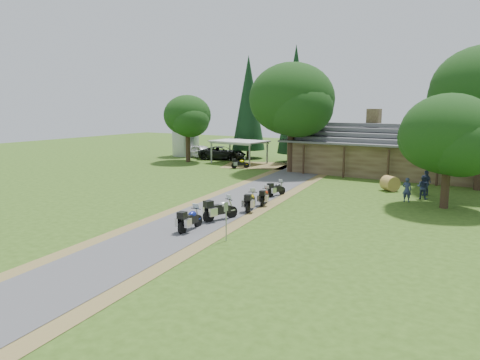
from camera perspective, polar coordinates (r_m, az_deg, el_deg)
The scene contains 23 objects.
ground at distance 27.77m, azimuth -5.18°, elevation -4.77°, with size 120.00×120.00×0.00m, color #304F16.
driveway at distance 31.24m, azimuth -1.49°, elevation -3.14°, with size 46.00×46.00×0.00m, color #444446.
lodge at distance 46.82m, azimuth 19.05°, elevation 3.57°, with size 21.40×9.40×4.90m, color brown, non-canonical shape.
silo at distance 60.88m, azimuth -6.68°, elevation 6.25°, with size 3.46×3.46×7.03m, color gray.
carport at distance 52.94m, azimuth -0.10°, elevation 3.44°, with size 5.95×3.97×2.58m, color silver, non-canonical shape.
car_white_sedan at distance 58.23m, azimuth -4.66°, elevation 3.67°, with size 6.06×2.56×2.02m, color silver.
car_dark_suv at distance 56.59m, azimuth -2.16°, elevation 3.71°, with size 6.21×2.64×2.38m, color black.
motorcycle_row_a at distance 25.25m, azimuth -6.08°, elevation -4.66°, with size 1.96×0.64×1.34m, color navy, non-canonical shape.
motorcycle_row_b at distance 27.25m, azimuth -2.41°, elevation -3.46°, with size 2.11×0.69×1.44m, color #A6A9AE, non-canonical shape.
motorcycle_row_c at distance 29.73m, azimuth 1.30°, elevation -2.48°, with size 1.95×0.64×1.33m, color #C79F0C, non-canonical shape.
motorcycle_row_d at distance 31.53m, azimuth 3.03°, elevation -1.91°, with size 1.77×0.58×1.21m, color red, non-canonical shape.
motorcycle_row_e at distance 34.40m, azimuth 4.45°, elevation -1.00°, with size 1.72×0.56×1.17m, color black, non-canonical shape.
motorcycle_carport_a at distance 48.90m, azimuth 0.03°, elevation 2.10°, with size 1.69×0.55×1.15m, color #ECF000, non-canonical shape.
person_a at distance 34.26m, azimuth 19.69°, elevation -0.89°, with size 0.56×0.41×1.98m, color navy.
person_b at distance 35.66m, azimuth 21.41°, elevation -0.58°, with size 0.57×0.41×2.00m, color navy.
person_c at distance 37.05m, azimuth 21.77°, elevation -0.09°, with size 0.63×0.45×2.20m, color navy.
hay_bale at distance 38.18m, azimuth 17.82°, elevation -0.40°, with size 1.17×1.17×1.07m, color #A5873C.
sign_post at distance 23.16m, azimuth -1.71°, elevation -5.08°, with size 0.36×0.06×1.98m, color gray, non-canonical shape.
oak_lodge_left at distance 46.22m, azimuth 6.31°, elevation 8.08°, with size 8.30×8.30×11.53m, color #133810, non-canonical shape.
oak_driveway at distance 32.75m, azimuth 24.02°, elevation 3.52°, with size 6.08×6.08×7.78m, color #133810, non-canonical shape.
oak_silo at distance 54.53m, azimuth -6.41°, elevation 6.76°, with size 5.44×5.44×8.67m, color #133810, non-canonical shape.
cedar_near at distance 54.08m, azimuth 6.77°, elevation 9.16°, with size 4.01×4.01×13.24m, color black.
cedar_far at distance 57.81m, azimuth 1.04°, elevation 8.85°, with size 4.05×4.05×12.48m, color black.
Camera 1 is at (16.26, -21.48, 6.77)m, focal length 35.00 mm.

